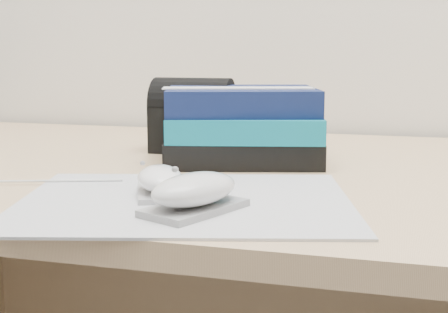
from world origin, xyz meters
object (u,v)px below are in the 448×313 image
(mouse_front, at_px, (194,193))
(book_stack, at_px, (243,125))
(mouse_rear, at_px, (160,181))
(pouch, at_px, (193,116))
(desk, at_px, (282,296))

(mouse_front, relative_size, book_stack, 0.47)
(mouse_rear, distance_m, pouch, 0.35)
(desk, relative_size, book_stack, 5.71)
(desk, xyz_separation_m, mouse_rear, (-0.10, -0.30, 0.26))
(mouse_front, bearing_deg, pouch, 108.29)
(desk, distance_m, book_stack, 0.30)
(mouse_front, bearing_deg, book_stack, 94.53)
(mouse_rear, relative_size, pouch, 0.80)
(mouse_rear, xyz_separation_m, mouse_front, (0.06, -0.06, 0.00))
(mouse_rear, bearing_deg, desk, 71.29)
(mouse_front, relative_size, pouch, 0.95)
(mouse_rear, distance_m, mouse_front, 0.09)
(desk, relative_size, pouch, 11.50)
(mouse_rear, height_order, book_stack, book_stack)
(desk, height_order, mouse_front, mouse_front)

